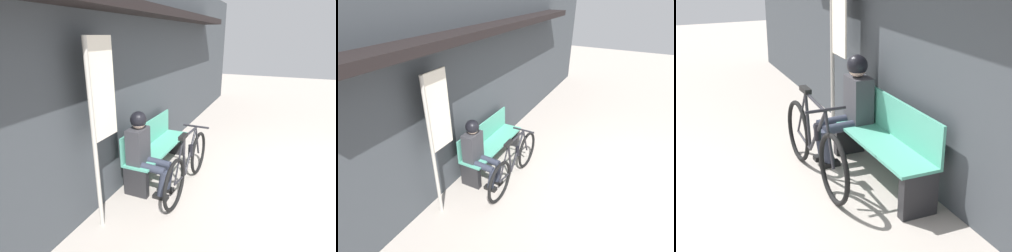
{
  "view_description": "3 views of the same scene",
  "coord_description": "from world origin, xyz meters",
  "views": [
    {
      "loc": [
        -3.82,
        0.94,
        2.17
      ],
      "look_at": [
        -0.28,
        2.45,
        0.84
      ],
      "focal_mm": 28.0,
      "sensor_mm": 36.0,
      "label": 1
    },
    {
      "loc": [
        -3.9,
        0.39,
        3.1
      ],
      "look_at": [
        -0.21,
        2.37,
        0.86
      ],
      "focal_mm": 28.0,
      "sensor_mm": 36.0,
      "label": 2
    },
    {
      "loc": [
        3.61,
        0.56,
        2.27
      ],
      "look_at": [
        -0.41,
        2.29,
        0.6
      ],
      "focal_mm": 50.0,
      "sensor_mm": 36.0,
      "label": 3
    }
  ],
  "objects": [
    {
      "name": "park_bench_near",
      "position": [
        -0.26,
        2.67,
        0.4
      ],
      "size": [
        1.63,
        0.42,
        0.85
      ],
      "color": "#51A88E",
      "rests_on": "ground_plane"
    },
    {
      "name": "bicycle",
      "position": [
        -0.55,
        2.02,
        0.38
      ],
      "size": [
        1.75,
        0.4,
        0.93
      ],
      "color": "black",
      "rests_on": "ground_plane"
    },
    {
      "name": "ground_plane",
      "position": [
        0.0,
        0.0,
        0.0
      ],
      "size": [
        24.0,
        24.0,
        0.0
      ],
      "primitive_type": "plane",
      "color": "#ADA399"
    },
    {
      "name": "banner_pole",
      "position": [
        -1.59,
        2.7,
        1.42
      ],
      "size": [
        0.45,
        0.05,
        2.17
      ],
      "color": "#B7B2A8",
      "rests_on": "ground_plane"
    },
    {
      "name": "storefront_wall",
      "position": [
        0.0,
        2.98,
        1.66
      ],
      "size": [
        12.0,
        0.56,
        3.2
      ],
      "color": "#3D4247",
      "rests_on": "ground_plane"
    },
    {
      "name": "person_seated",
      "position": [
        -0.87,
        2.56,
        0.69
      ],
      "size": [
        0.34,
        0.62,
        1.2
      ],
      "color": "#2D3342",
      "rests_on": "ground_plane"
    }
  ]
}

